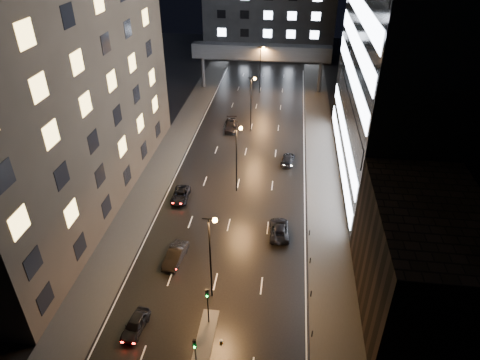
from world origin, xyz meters
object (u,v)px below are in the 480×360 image
Objects in this scene: car_away_d at (231,125)px; car_toward_b at (288,159)px; car_away_a at (135,324)px; car_toward_a at (279,229)px; car_away_b at (175,255)px; car_away_c at (180,195)px.

car_toward_b is at bearing -52.04° from car_away_d.
car_toward_a is at bearing 58.38° from car_away_a.
car_away_a is at bearing 47.13° from car_toward_a.
car_away_b reaches higher than car_toward_a.
car_away_d is 1.20× the size of car_toward_b.
car_away_a is at bearing -89.62° from car_away_c.
car_away_d is 15.51m from car_toward_b.
car_toward_b is (12.15, 24.33, -0.12)m from car_away_b.
car_toward_b is (10.69, -11.23, -0.13)m from car_away_d.
car_away_c is at bearing -105.03° from car_away_d.
car_toward_b is (0.60, 18.08, -0.04)m from car_toward_a.
car_away_b is 0.86× the size of car_away_d.
car_away_d is at bearing -74.95° from car_toward_a.
car_toward_a is at bearing 34.91° from car_away_b.
car_away_c is 0.86× the size of car_away_d.
car_away_a is 45.44m from car_away_d.
car_toward_a is (10.09, -29.31, -0.09)m from car_away_d.
car_away_b is at bearing -81.14° from car_away_c.
car_away_d is (3.85, 23.30, 0.14)m from car_away_c.
car_toward_a reaches higher than car_away_a.
car_away_d is (2.86, 45.35, 0.11)m from car_away_a.
car_away_a is 0.80× the size of car_toward_a.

